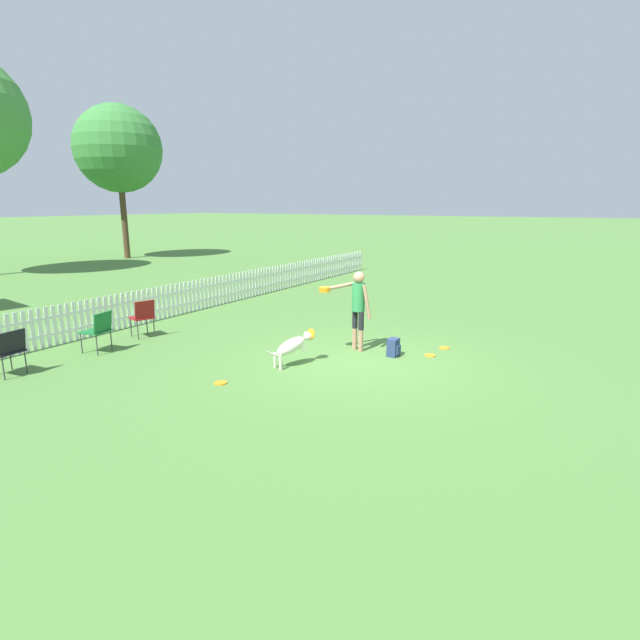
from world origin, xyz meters
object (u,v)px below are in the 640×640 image
at_px(leaping_dog, 292,346).
at_px(folding_chair_center, 143,315).
at_px(frisbee_near_dog, 430,355).
at_px(backpack_on_grass, 394,348).
at_px(folding_chair_green_right, 8,349).
at_px(handler_person, 356,301).
at_px(folding_chair_blue_left, 99,328).
at_px(frisbee_midfield, 445,348).
at_px(frisbee_near_handler, 221,383).
at_px(tree_right_grove, 118,149).

bearing_deg(leaping_dog, folding_chair_center, -157.42).
height_order(leaping_dog, frisbee_near_dog, leaping_dog).
distance_m(backpack_on_grass, folding_chair_green_right, 7.45).
height_order(backpack_on_grass, folding_chair_center, folding_chair_center).
bearing_deg(folding_chair_center, folding_chair_green_right, 17.48).
relative_size(leaping_dog, folding_chair_center, 1.24).
distance_m(handler_person, folding_chair_blue_left, 5.57).
height_order(folding_chair_center, folding_chair_green_right, folding_chair_center).
bearing_deg(folding_chair_center, frisbee_midfield, 129.37).
height_order(frisbee_near_handler, folding_chair_blue_left, folding_chair_blue_left).
xyz_separation_m(frisbee_midfield, folding_chair_center, (-2.80, 6.49, 0.54)).
relative_size(frisbee_near_handler, folding_chair_blue_left, 0.26).
distance_m(leaping_dog, folding_chair_center, 4.26).
bearing_deg(backpack_on_grass, folding_chair_blue_left, 118.47).
relative_size(frisbee_near_dog, folding_chair_green_right, 0.26).
bearing_deg(tree_right_grove, folding_chair_green_right, -133.81).
height_order(frisbee_near_dog, frisbee_midfield, same).
distance_m(folding_chair_center, folding_chair_green_right, 3.15).
bearing_deg(backpack_on_grass, frisbee_near_handler, 147.34).
bearing_deg(frisbee_midfield, frisbee_near_dog, 172.83).
bearing_deg(folding_chair_blue_left, tree_right_grove, -140.99).
height_order(handler_person, frisbee_near_handler, handler_person).
xyz_separation_m(handler_person, tree_right_grove, (10.00, 20.19, 5.02)).
bearing_deg(frisbee_near_handler, folding_chair_green_right, 114.90).
distance_m(handler_person, folding_chair_center, 5.16).
bearing_deg(folding_chair_blue_left, folding_chair_green_right, -14.52).
relative_size(handler_person, frisbee_near_handler, 7.56).
relative_size(folding_chair_center, tree_right_grove, 0.11).
xyz_separation_m(handler_person, frisbee_near_dog, (0.45, -1.54, -1.09)).
height_order(frisbee_midfield, folding_chair_green_right, folding_chair_green_right).
xyz_separation_m(backpack_on_grass, folding_chair_blue_left, (-3.01, 5.55, 0.35)).
bearing_deg(frisbee_near_dog, leaping_dog, 133.19).
xyz_separation_m(handler_person, folding_chair_blue_left, (-2.97, 4.67, -0.56)).
relative_size(leaping_dog, folding_chair_green_right, 1.30).
bearing_deg(folding_chair_green_right, folding_chair_blue_left, 170.04).
bearing_deg(folding_chair_center, tree_right_grove, -111.14).
distance_m(frisbee_midfield, folding_chair_green_right, 8.77).
xyz_separation_m(backpack_on_grass, tree_right_grove, (9.96, 21.07, 5.94)).
distance_m(folding_chair_blue_left, tree_right_grove, 20.98).
bearing_deg(folding_chair_blue_left, backpack_on_grass, 107.36).
relative_size(handler_person, frisbee_near_dog, 7.56).
relative_size(frisbee_near_handler, folding_chair_center, 0.25).
bearing_deg(handler_person, folding_chair_green_right, 66.67).
relative_size(frisbee_near_handler, backpack_on_grass, 0.60).
distance_m(handler_person, backpack_on_grass, 1.27).
xyz_separation_m(frisbee_midfield, tree_right_grove, (8.83, 21.83, 6.11)).
height_order(backpack_on_grass, folding_chair_green_right, folding_chair_green_right).
xyz_separation_m(leaping_dog, folding_chair_center, (-0.07, 4.25, 0.14)).
bearing_deg(leaping_dog, backpack_on_grass, 68.90).
bearing_deg(handler_person, frisbee_midfield, -122.88).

